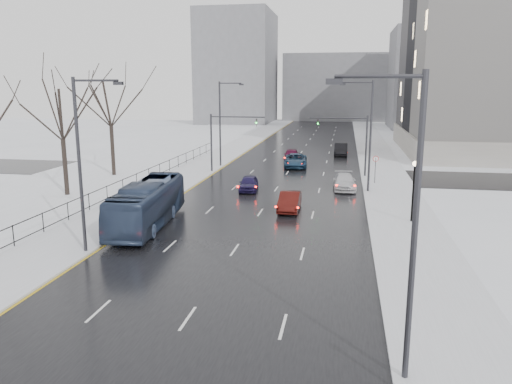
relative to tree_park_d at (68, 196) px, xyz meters
The scene contains 26 objects.
road 31.51m from the tree_park_d, 55.60° to the left, with size 16.00×150.00×0.04m, color black.
cross_road 22.65m from the tree_park_d, 38.19° to the left, with size 130.00×10.00×0.04m, color black.
sidewalk_left 27.01m from the tree_park_d, 74.32° to the left, with size 5.00×150.00×0.16m, color silver.
sidewalk_right 38.43m from the tree_park_d, 42.57° to the left, with size 5.00×150.00×0.16m, color silver.
park_strip 26.09m from the tree_park_d, 94.84° to the left, with size 14.00×150.00×0.12m, color white.
tree_park_d is the anchor object (origin of this frame).
tree_park_e 10.01m from the tree_park_d, 92.29° to the left, with size 9.45×9.45×13.50m, color black, non-canonical shape.
iron_fence 6.31m from the tree_park_d, 39.81° to the right, with size 0.06×70.00×1.30m.
streetlight_r_near 35.80m from the tree_park_d, 42.75° to the right, with size 2.95×0.25×10.00m.
streetlight_r_mid 27.24m from the tree_park_d, 13.01° to the left, with size 2.95×0.25×10.00m.
streetlight_l_near 17.90m from the tree_park_d, 55.47° to the right, with size 2.95×0.25×10.00m.
streetlight_l_far 21.17m from the tree_park_d, 61.85° to the left, with size 2.95×0.25×10.00m.
lamppost_r_mid 29.23m from the tree_park_d, ahead, with size 0.36×0.36×4.28m.
mast_signal_right 29.05m from the tree_park_d, 29.12° to the left, with size 6.10×0.33×6.50m.
mast_signal_left 17.96m from the tree_park_d, 53.20° to the left, with size 6.10×0.33×6.50m.
no_uturn_sign 28.88m from the tree_park_d, 20.32° to the left, with size 0.60×0.06×2.70m.
bldg_far_right 93.70m from the tree_park_d, 60.51° to the left, with size 24.00×20.00×22.00m, color slate.
bldg_far_left 92.17m from the tree_park_d, 92.64° to the left, with size 18.00×22.00×28.00m, color slate.
bldg_far_center 108.59m from the tree_park_d, 78.38° to the left, with size 30.00×18.00×18.00m, color slate.
bus 13.51m from the tree_park_d, 36.38° to the right, with size 2.57×10.98×3.06m, color navy.
sedan_center_near 16.15m from the tree_park_d, 17.35° to the left, with size 1.63×4.06×1.38m, color #1D1642.
sedan_right_near 20.05m from the tree_park_d, ahead, with size 1.53×4.40×1.45m, color #420E0B.
sedan_right_cross 26.48m from the tree_park_d, 46.25° to the left, with size 2.61×5.66×1.57m, color navy.
sedan_right_far 25.09m from the tree_park_d, 16.24° to the left, with size 2.00×4.93×1.43m, color silver.
sedan_center_far 29.47m from the tree_park_d, 54.04° to the left, with size 1.88×4.68×1.59m, color #450B26.
sedan_right_distant 38.33m from the tree_park_d, 52.25° to the left, with size 1.78×5.11×1.68m, color black.
Camera 1 is at (6.18, -5.39, 9.53)m, focal length 35.00 mm.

